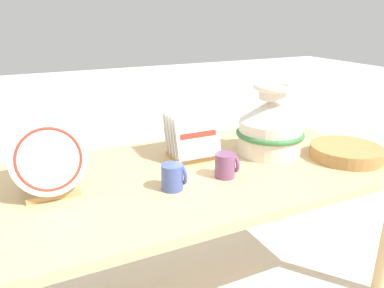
# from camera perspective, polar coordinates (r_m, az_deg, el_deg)

# --- Properties ---
(display_table) EXTENTS (1.60, 0.80, 0.60)m
(display_table) POSITION_cam_1_polar(r_m,az_deg,el_deg) (1.49, 0.00, -6.12)
(display_table) COLOR tan
(display_table) RESTS_ON ground_plane
(ceramic_vase) EXTENTS (0.29, 0.29, 0.30)m
(ceramic_vase) POSITION_cam_1_polar(r_m,az_deg,el_deg) (1.64, 11.88, 2.85)
(ceramic_vase) COLOR silver
(ceramic_vase) RESTS_ON display_table
(dish_rack_round_plates) EXTENTS (0.24, 0.20, 0.26)m
(dish_rack_round_plates) POSITION_cam_1_polar(r_m,az_deg,el_deg) (1.34, -21.03, -2.79)
(dish_rack_round_plates) COLOR tan
(dish_rack_round_plates) RESTS_ON display_table
(dish_rack_square_plates) EXTENTS (0.19, 0.19, 0.21)m
(dish_rack_square_plates) POSITION_cam_1_polar(r_m,az_deg,el_deg) (1.57, -0.15, 0.92)
(dish_rack_square_plates) COLOR tan
(dish_rack_square_plates) RESTS_ON display_table
(wicker_charger_stack) EXTENTS (0.30, 0.30, 0.05)m
(wicker_charger_stack) POSITION_cam_1_polar(r_m,az_deg,el_deg) (1.71, 22.43, -1.15)
(wicker_charger_stack) COLOR #AD7F47
(wicker_charger_stack) RESTS_ON display_table
(mug_cobalt_glaze) EXTENTS (0.08, 0.08, 0.09)m
(mug_cobalt_glaze) POSITION_cam_1_polar(r_m,az_deg,el_deg) (1.30, -2.86, -5.01)
(mug_cobalt_glaze) COLOR #42569E
(mug_cobalt_glaze) RESTS_ON display_table
(mug_plum_glaze) EXTENTS (0.08, 0.08, 0.09)m
(mug_plum_glaze) POSITION_cam_1_polar(r_m,az_deg,el_deg) (1.40, 5.21, -3.23)
(mug_plum_glaze) COLOR #7A4770
(mug_plum_glaze) RESTS_ON display_table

